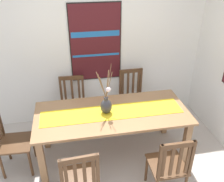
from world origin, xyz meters
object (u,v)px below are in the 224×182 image
object	(u,v)px
dining_table	(112,119)
chair_4	(10,141)
painting_on_back_wall	(96,43)
centerpiece_vase	(106,104)
chair_0	(73,104)
chair_3	(169,165)
chair_1	(132,97)
chair_2	(80,180)

from	to	relation	value
dining_table	chair_4	bearing A→B (deg)	179.35
dining_table	chair_4	xyz separation A→B (m)	(-1.36, 0.02, -0.19)
painting_on_back_wall	centerpiece_vase	bearing A→B (deg)	-90.93
chair_0	chair_3	bearing A→B (deg)	-57.07
centerpiece_vase	chair_0	xyz separation A→B (m)	(-0.42, 0.80, -0.44)
chair_3	painting_on_back_wall	xyz separation A→B (m)	(-0.59, 1.87, 0.89)
chair_0	chair_1	world-z (taller)	chair_1
centerpiece_vase	chair_2	distance (m)	1.00
chair_2	chair_3	xyz separation A→B (m)	(1.03, 0.01, -0.00)
chair_0	chair_3	size ratio (longest dim) A/B	0.97
chair_4	painting_on_back_wall	distance (m)	1.90
chair_3	chair_4	size ratio (longest dim) A/B	1.01
painting_on_back_wall	chair_1	bearing A→B (deg)	-28.43
dining_table	centerpiece_vase	world-z (taller)	centerpiece_vase
dining_table	chair_2	distance (m)	0.97
dining_table	chair_3	xyz separation A→B (m)	(0.52, -0.78, -0.18)
chair_2	chair_3	bearing A→B (deg)	0.82
chair_1	chair_3	bearing A→B (deg)	-88.95
painting_on_back_wall	chair_2	bearing A→B (deg)	-103.40
chair_1	chair_4	bearing A→B (deg)	-157.49
centerpiece_vase	chair_2	world-z (taller)	centerpiece_vase
chair_0	chair_3	xyz separation A→B (m)	(1.03, -1.58, 0.01)
chair_3	chair_0	bearing A→B (deg)	122.93
chair_2	chair_0	bearing A→B (deg)	89.68
chair_3	chair_4	bearing A→B (deg)	156.95
chair_0	chair_4	size ratio (longest dim) A/B	0.98
chair_2	chair_3	size ratio (longest dim) A/B	1.00
chair_4	dining_table	bearing A→B (deg)	-0.65
chair_2	painting_on_back_wall	size ratio (longest dim) A/B	0.74
chair_0	chair_1	size ratio (longest dim) A/B	0.95
dining_table	chair_1	xyz separation A→B (m)	(0.49, 0.78, -0.18)
centerpiece_vase	chair_3	world-z (taller)	centerpiece_vase
painting_on_back_wall	chair_3	bearing A→B (deg)	-72.60
chair_2	painting_on_back_wall	distance (m)	2.13
dining_table	centerpiece_vase	xyz separation A→B (m)	(-0.08, -0.00, 0.24)
chair_0	chair_2	distance (m)	1.60
centerpiece_vase	chair_0	size ratio (longest dim) A/B	0.81
dining_table	chair_0	world-z (taller)	chair_0
chair_1	painting_on_back_wall	size ratio (longest dim) A/B	0.76
centerpiece_vase	chair_0	bearing A→B (deg)	117.73
chair_0	chair_1	bearing A→B (deg)	-0.91
chair_0	chair_2	size ratio (longest dim) A/B	0.97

